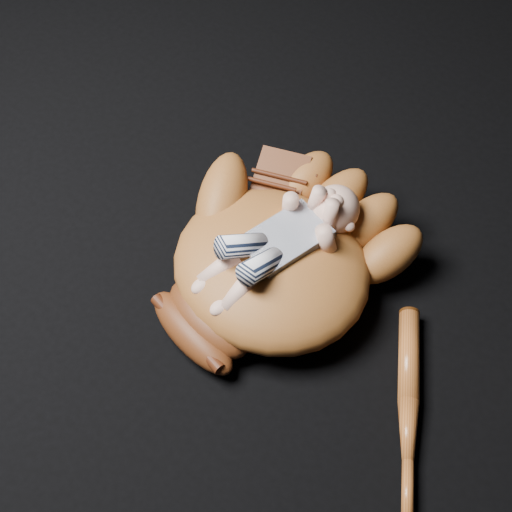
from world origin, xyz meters
name	(u,v)px	position (x,y,z in m)	size (l,w,h in m)	color
baseball_glove	(271,262)	(-0.17, -0.06, 0.08)	(0.45, 0.52, 0.16)	brown
newborn_baby	(274,245)	(-0.17, -0.05, 0.13)	(0.15, 0.33, 0.14)	#E4AB92
baseball_bat	(408,414)	(0.17, -0.12, 0.02)	(0.04, 0.39, 0.04)	#A0501F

